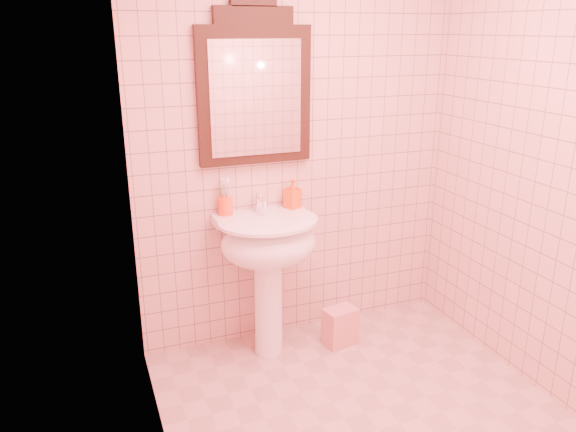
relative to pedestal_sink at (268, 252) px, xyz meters
name	(u,v)px	position (x,y,z in m)	size (l,w,h in m)	color
floor	(378,430)	(0.27, -0.87, -0.66)	(2.20, 2.20, 0.00)	tan
back_wall	(297,142)	(0.27, 0.23, 0.59)	(2.00, 0.02, 2.50)	#E1A69D
pedestal_sink	(268,252)	(0.00, 0.00, 0.00)	(0.58, 0.58, 0.86)	white
faucet	(260,203)	(0.00, 0.14, 0.26)	(0.04, 0.16, 0.11)	white
mirror	(255,89)	(0.00, 0.20, 0.91)	(0.66, 0.06, 0.92)	black
toothbrush_cup	(225,206)	(-0.20, 0.17, 0.26)	(0.09, 0.09, 0.20)	#FF4615
soap_dispenser	(292,194)	(0.21, 0.15, 0.29)	(0.08, 0.08, 0.18)	#DC4F12
towel	(340,326)	(0.44, -0.07, -0.54)	(0.20, 0.13, 0.24)	#E29785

